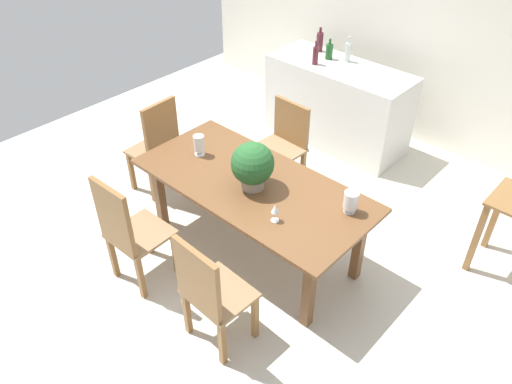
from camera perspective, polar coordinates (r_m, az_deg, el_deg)
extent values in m
plane|color=beige|center=(4.79, 1.41, -5.08)|extent=(7.04, 7.04, 0.00)
cube|color=silver|center=(6.07, 18.88, 17.00)|extent=(6.40, 0.10, 2.60)
cube|color=brown|center=(4.20, -0.36, 0.88)|extent=(2.07, 0.98, 0.03)
cube|color=brown|center=(4.79, -10.90, -0.24)|extent=(0.08, 0.08, 0.72)
cube|color=brown|center=(3.85, 6.01, -11.26)|extent=(0.08, 0.08, 0.72)
cube|color=brown|center=(5.13, -5.02, 3.18)|extent=(0.08, 0.08, 0.72)
cube|color=brown|center=(4.26, 11.63, -6.03)|extent=(0.08, 0.08, 0.72)
cube|color=brown|center=(3.86, -0.11, -13.98)|extent=(0.05, 0.05, 0.45)
cube|color=brown|center=(4.05, -4.17, -10.86)|extent=(0.05, 0.05, 0.45)
cube|color=brown|center=(3.72, -3.85, -16.79)|extent=(0.05, 0.05, 0.45)
cube|color=brown|center=(3.92, -7.85, -13.36)|extent=(0.05, 0.05, 0.45)
cube|color=#8F6F4C|center=(3.70, -4.18, -11.38)|extent=(0.48, 0.42, 0.03)
cube|color=brown|center=(3.41, -6.69, -9.91)|extent=(0.43, 0.06, 0.53)
cube|color=brown|center=(4.36, -9.13, -6.84)|extent=(0.05, 0.05, 0.45)
cube|color=brown|center=(4.59, -12.22, -4.65)|extent=(0.05, 0.05, 0.45)
cube|color=brown|center=(4.21, -12.98, -9.47)|extent=(0.05, 0.05, 0.45)
cube|color=brown|center=(4.45, -15.96, -7.05)|extent=(0.05, 0.05, 0.45)
cube|color=#8F6F4C|center=(4.24, -13.01, -4.65)|extent=(0.46, 0.46, 0.03)
cube|color=brown|center=(3.96, -15.92, -2.83)|extent=(0.41, 0.05, 0.59)
cube|color=brown|center=(5.27, -0.74, 2.64)|extent=(0.05, 0.05, 0.45)
cube|color=brown|center=(5.04, 2.46, 0.78)|extent=(0.05, 0.05, 0.45)
cube|color=brown|center=(5.50, 2.16, 4.28)|extent=(0.05, 0.05, 0.45)
cube|color=brown|center=(5.28, 5.34, 2.56)|extent=(0.05, 0.05, 0.45)
cube|color=#8F6F4C|center=(5.14, 2.37, 4.79)|extent=(0.50, 0.48, 0.03)
cube|color=brown|center=(5.15, 4.06, 7.91)|extent=(0.44, 0.06, 0.45)
cube|color=brown|center=(5.58, -11.11, 4.03)|extent=(0.05, 0.05, 0.45)
cube|color=brown|center=(5.40, -13.98, 2.34)|extent=(0.05, 0.05, 0.45)
cube|color=brown|center=(5.36, -8.76, 2.81)|extent=(0.05, 0.05, 0.45)
cube|color=brown|center=(5.18, -11.68, 1.01)|extent=(0.05, 0.05, 0.45)
cube|color=#8F6F4C|center=(5.24, -11.70, 4.71)|extent=(0.43, 0.46, 0.03)
cube|color=brown|center=(4.96, -10.75, 6.93)|extent=(0.06, 0.40, 0.58)
cylinder|color=gray|center=(4.12, -0.39, 1.17)|extent=(0.19, 0.19, 0.10)
sphere|color=#235628|center=(4.01, -0.40, 3.27)|extent=(0.35, 0.35, 0.35)
sphere|color=silver|center=(3.96, -1.90, 4.02)|extent=(0.06, 0.06, 0.06)
sphere|color=silver|center=(4.01, 0.99, 2.84)|extent=(0.04, 0.04, 0.04)
sphere|color=silver|center=(4.08, -0.88, 5.39)|extent=(0.04, 0.04, 0.04)
cylinder|color=silver|center=(3.96, 10.57, -2.16)|extent=(0.09, 0.09, 0.01)
cylinder|color=silver|center=(3.94, 10.61, -1.90)|extent=(0.02, 0.02, 0.03)
cylinder|color=silver|center=(3.89, 10.76, -0.91)|extent=(0.11, 0.11, 0.14)
cylinder|color=silver|center=(4.56, -6.41, 4.31)|extent=(0.09, 0.09, 0.01)
cylinder|color=silver|center=(4.55, -6.43, 4.59)|extent=(0.02, 0.02, 0.04)
cylinder|color=silver|center=(4.50, -6.51, 5.57)|extent=(0.10, 0.10, 0.14)
cylinder|color=silver|center=(3.81, 2.16, -3.24)|extent=(0.06, 0.06, 0.00)
cylinder|color=silver|center=(3.79, 2.17, -2.77)|extent=(0.01, 0.01, 0.08)
cone|color=silver|center=(3.74, 2.20, -1.87)|extent=(0.06, 0.06, 0.07)
cube|color=silver|center=(6.05, 9.19, 9.83)|extent=(1.68, 0.67, 0.95)
cylinder|color=#194C1E|center=(5.98, 8.33, 15.52)|extent=(0.08, 0.08, 0.17)
cylinder|color=#194C1E|center=(5.94, 8.43, 16.57)|extent=(0.03, 0.03, 0.07)
cylinder|color=#511E28|center=(6.17, 7.25, 16.58)|extent=(0.08, 0.08, 0.22)
cylinder|color=#511E28|center=(6.13, 7.36, 17.80)|extent=(0.03, 0.03, 0.06)
cylinder|color=#B2BFB7|center=(5.94, 10.39, 15.36)|extent=(0.07, 0.07, 0.21)
cylinder|color=#B2BFB7|center=(5.88, 10.55, 16.66)|extent=(0.02, 0.02, 0.08)
cylinder|color=#511E28|center=(5.81, 6.77, 15.15)|extent=(0.07, 0.07, 0.20)
cylinder|color=#511E28|center=(5.76, 6.88, 16.38)|extent=(0.03, 0.03, 0.07)
cube|color=brown|center=(4.63, 23.78, -4.83)|extent=(0.05, 0.05, 0.73)
cube|color=brown|center=(4.94, 25.57, -2.43)|extent=(0.05, 0.05, 0.73)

